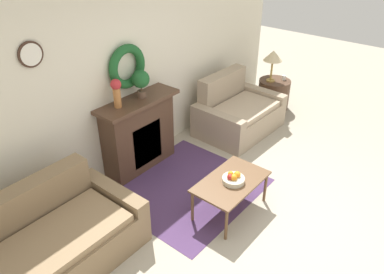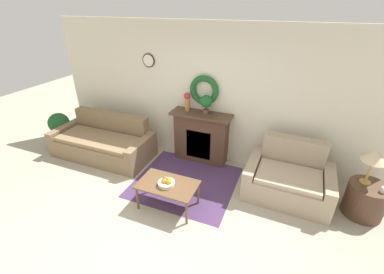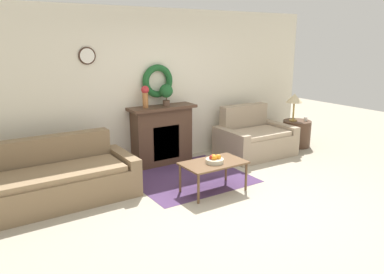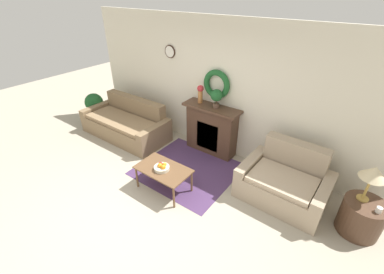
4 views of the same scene
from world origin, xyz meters
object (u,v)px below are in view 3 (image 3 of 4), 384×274
mug (306,119)px  vase_on_mantel_left (145,95)px  couch_left (57,180)px  loveseat_right (254,139)px  potted_plant_on_mantel (166,92)px  fireplace (162,135)px  side_table_by_loveseat (296,133)px  table_lamp (294,99)px  fruit_bowl (215,160)px  coffee_table (213,165)px

mug → vase_on_mantel_left: 3.46m
couch_left → loveseat_right: bearing=1.8°
couch_left → potted_plant_on_mantel: size_ratio=5.63×
fireplace → side_table_by_loveseat: 2.96m
fireplace → table_lamp: size_ratio=2.14×
fireplace → couch_left: 2.10m
fireplace → fruit_bowl: size_ratio=4.57×
loveseat_right → side_table_by_loveseat: loveseat_right is taller
loveseat_right → coffee_table: size_ratio=1.51×
fruit_bowl → potted_plant_on_mantel: potted_plant_on_mantel is taller
table_lamp → vase_on_mantel_left: (-3.13, 0.48, 0.27)m
side_table_by_loveseat → mug: mug is taller
table_lamp → vase_on_mantel_left: vase_on_mantel_left is taller
couch_left → mug: size_ratio=25.58×
couch_left → mug: 5.03m
loveseat_right → side_table_by_loveseat: (1.14, -0.06, -0.04)m
coffee_table → fruit_bowl: bearing=-93.6°
couch_left → loveseat_right: (3.75, 0.14, 0.01)m
fruit_bowl → potted_plant_on_mantel: (0.08, 1.55, 0.79)m
couch_left → coffee_table: size_ratio=2.28×
table_lamp → potted_plant_on_mantel: (-2.74, 0.46, 0.29)m
couch_left → loveseat_right: size_ratio=1.51×
fireplace → mug: 3.09m
fruit_bowl → potted_plant_on_mantel: bearing=87.0°
loveseat_right → vase_on_mantel_left: (-2.06, 0.48, 0.96)m
coffee_table → table_lamp: bearing=20.7°
couch_left → mug: (5.02, -0.02, 0.28)m
couch_left → fruit_bowl: bearing=-25.8°
coffee_table → mug: size_ratio=11.22×
couch_left → fruit_bowl: size_ratio=8.03×
fireplace → potted_plant_on_mantel: bearing=-9.0°
loveseat_right → side_table_by_loveseat: 1.14m
fruit_bowl → potted_plant_on_mantel: size_ratio=0.70×
coffee_table → side_table_by_loveseat: bearing=19.2°
fireplace → mug: fireplace is taller
couch_left → table_lamp: size_ratio=3.76×
coffee_table → mug: 3.15m
coffee_table → vase_on_mantel_left: size_ratio=2.50×
table_lamp → mug: table_lamp is taller
loveseat_right → vase_on_mantel_left: bearing=168.5°
loveseat_right → fruit_bowl: (-1.75, -1.09, 0.19)m
potted_plant_on_mantel → vase_on_mantel_left: bearing=177.1°
coffee_table → side_table_by_loveseat: (2.89, 1.01, -0.13)m
fireplace → coffee_table: size_ratio=1.30×
fireplace → couch_left: bearing=-163.0°
side_table_by_loveseat → potted_plant_on_mantel: potted_plant_on_mantel is taller
mug → loveseat_right: bearing=173.0°
loveseat_right → vase_on_mantel_left: 2.32m
coffee_table → fruit_bowl: size_ratio=3.52×
coffee_table → vase_on_mantel_left: bearing=101.6°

